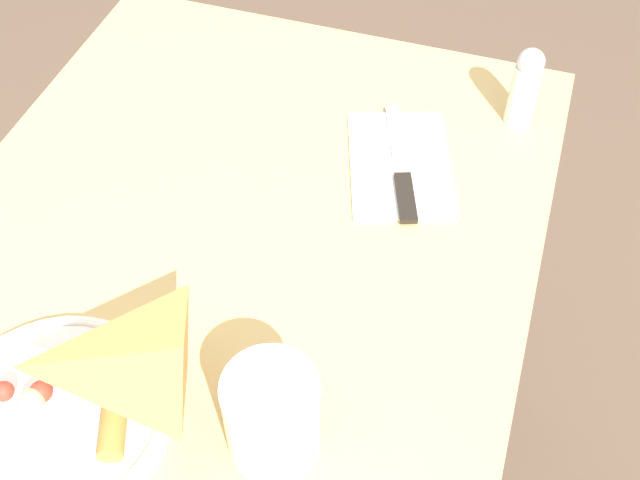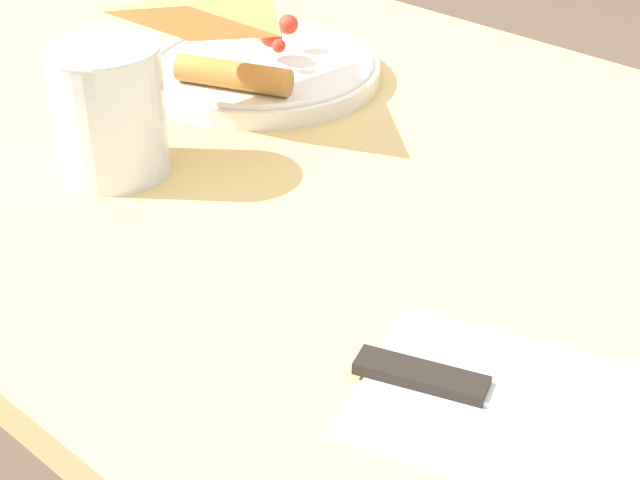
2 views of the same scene
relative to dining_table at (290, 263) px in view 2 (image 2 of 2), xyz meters
The scene contains 5 objects.
dining_table is the anchor object (origin of this frame).
plate_pizza 0.19m from the dining_table, 144.62° to the left, with size 0.22×0.22×0.06m.
milk_glass 0.22m from the dining_table, 115.24° to the right, with size 0.08×0.08×0.10m.
napkin_folded 0.38m from the dining_table, 24.60° to the right, with size 0.21×0.17×0.00m.
butter_knife 0.37m from the dining_table, 25.77° to the right, with size 0.19×0.09×0.01m.
Camera 2 is at (0.50, -0.51, 1.10)m, focal length 55.00 mm.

